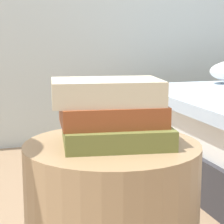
% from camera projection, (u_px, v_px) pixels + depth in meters
% --- Properties ---
extents(book_olive, '(0.27, 0.24, 0.05)m').
position_uv_depth(book_olive, '(116.00, 134.00, 0.99)').
color(book_olive, olive).
rests_on(book_olive, side_table).
extents(book_rust, '(0.26, 0.19, 0.05)m').
position_uv_depth(book_rust, '(111.00, 115.00, 0.97)').
color(book_rust, '#994723').
rests_on(book_rust, book_olive).
extents(book_cream, '(0.27, 0.20, 0.06)m').
position_uv_depth(book_cream, '(106.00, 92.00, 0.97)').
color(book_cream, beige).
rests_on(book_cream, book_rust).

